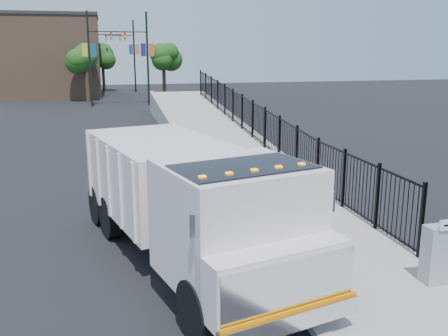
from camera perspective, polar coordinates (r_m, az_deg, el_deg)
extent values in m
plane|color=black|center=(13.14, 3.10, -8.62)|extent=(120.00, 120.00, 0.00)
cube|color=#9E998E|center=(12.10, 14.79, -10.79)|extent=(3.55, 12.00, 0.12)
cube|color=#ADAAA3|center=(11.36, 5.98, -11.93)|extent=(0.30, 12.00, 0.16)
cube|color=#9E998E|center=(28.65, -1.77, 3.59)|extent=(3.95, 24.06, 3.19)
cube|color=black|center=(25.01, 3.26, 4.21)|extent=(0.10, 28.00, 1.80)
cube|color=black|center=(12.13, -4.70, -7.45)|extent=(3.01, 7.65, 0.25)
cube|color=white|center=(9.57, 1.32, -6.11)|extent=(3.17, 3.05, 2.24)
cube|color=white|center=(8.69, 5.90, -12.31)|extent=(2.74, 1.42, 1.12)
cube|color=silver|center=(8.38, 7.51, -13.37)|extent=(2.51, 0.74, 0.95)
cube|color=silver|center=(8.59, 7.75, -16.93)|extent=(2.65, 0.88, 0.31)
cube|color=orange|center=(8.50, 7.79, -15.95)|extent=(2.61, 0.73, 0.07)
cube|color=black|center=(9.13, 2.19, -2.66)|extent=(2.75, 2.03, 0.95)
cube|color=white|center=(13.08, -7.31, -0.80)|extent=(3.79, 5.23, 1.90)
cube|color=silver|center=(7.87, -3.63, -6.67)|extent=(0.08, 0.08, 0.39)
cube|color=silver|center=(9.30, 12.31, -3.74)|extent=(0.08, 0.08, 0.39)
cube|color=orange|center=(8.22, -2.50, -1.10)|extent=(0.13, 0.11, 0.07)
cube|color=orange|center=(8.44, 0.59, -0.70)|extent=(0.13, 0.11, 0.07)
cube|color=orange|center=(8.68, 3.51, -0.31)|extent=(0.13, 0.11, 0.07)
cube|color=orange|center=(8.95, 6.27, 0.05)|extent=(0.13, 0.11, 0.07)
cube|color=orange|center=(9.24, 8.86, 0.39)|extent=(0.13, 0.11, 0.07)
cylinder|color=black|center=(8.94, -3.03, -15.92)|extent=(0.63, 1.17, 1.12)
cylinder|color=black|center=(10.03, 9.55, -12.64)|extent=(0.63, 1.17, 1.12)
cylinder|color=black|center=(13.70, -12.79, -5.51)|extent=(0.63, 1.17, 1.12)
cylinder|color=black|center=(14.43, -3.75, -4.20)|extent=(0.63, 1.17, 1.12)
cylinder|color=black|center=(14.83, -14.06, -4.10)|extent=(0.63, 1.17, 1.12)
cylinder|color=black|center=(15.52, -5.62, -2.96)|extent=(0.63, 1.17, 1.12)
imported|color=maroon|center=(13.19, 9.15, -4.14)|extent=(0.42, 0.63, 1.73)
cube|color=gray|center=(11.49, 23.14, -9.09)|extent=(0.55, 0.40, 1.25)
cube|color=white|center=(11.07, 24.15, -5.97)|extent=(0.35, 0.04, 0.22)
ellipsoid|color=silver|center=(13.61, 13.27, -7.42)|extent=(0.37, 0.37, 0.09)
cylinder|color=black|center=(44.86, -15.11, 11.88)|extent=(0.18, 0.18, 8.00)
cube|color=black|center=(44.85, -13.18, 14.94)|extent=(3.20, 0.08, 0.08)
cube|color=black|center=(44.88, -11.26, 14.58)|extent=(0.18, 0.22, 0.60)
cube|color=#0E4C83|center=(44.84, -14.71, 12.93)|extent=(0.45, 0.04, 1.10)
cube|color=gold|center=(44.86, -15.63, 12.88)|extent=(0.45, 0.04, 1.10)
cylinder|color=black|center=(45.32, -8.72, 12.20)|extent=(0.18, 0.18, 8.00)
cube|color=black|center=(45.22, -10.91, 15.03)|extent=(3.20, 0.08, 0.08)
cube|color=black|center=(45.17, -12.78, 14.50)|extent=(0.18, 0.22, 0.60)
cube|color=#D85F1F|center=(45.34, -8.30, 13.23)|extent=(0.45, 0.04, 1.10)
cube|color=navy|center=(45.28, -9.21, 13.19)|extent=(0.45, 0.04, 1.10)
cylinder|color=black|center=(54.30, -14.94, 12.11)|extent=(0.18, 0.18, 8.00)
cube|color=black|center=(54.29, -13.35, 14.63)|extent=(3.20, 0.08, 0.08)
cube|color=black|center=(54.31, -11.77, 14.34)|extent=(0.18, 0.22, 0.60)
cube|color=navy|center=(54.28, -14.62, 12.97)|extent=(0.45, 0.04, 1.10)
cube|color=#D64610|center=(54.30, -15.38, 12.93)|extent=(0.45, 0.04, 1.10)
cylinder|color=black|center=(59.02, -10.20, 12.42)|extent=(0.18, 0.18, 8.00)
cube|color=black|center=(58.96, -11.90, 14.59)|extent=(3.20, 0.08, 0.08)
cube|color=black|center=(58.93, -13.33, 14.18)|extent=(0.18, 0.22, 0.60)
cube|color=orange|center=(59.03, -9.89, 13.21)|extent=(0.45, 0.04, 1.10)
cube|color=#2247A0|center=(58.99, -10.58, 13.19)|extent=(0.45, 0.04, 1.10)
cylinder|color=#382314|center=(48.95, -15.35, 9.15)|extent=(0.36, 0.36, 3.20)
sphere|color=#194714|center=(48.84, -15.53, 11.96)|extent=(2.44, 2.44, 2.44)
cylinder|color=#382314|center=(51.45, -6.85, 9.73)|extent=(0.36, 0.36, 3.20)
sphere|color=#194714|center=(51.35, -6.93, 12.40)|extent=(2.16, 2.16, 2.16)
cylinder|color=#382314|center=(60.79, -13.61, 10.02)|extent=(0.36, 0.36, 3.20)
sphere|color=#194714|center=(60.70, -13.73, 12.28)|extent=(2.63, 2.63, 2.63)
cube|color=#8C664C|center=(55.95, -19.31, 11.84)|extent=(10.00, 10.00, 8.00)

